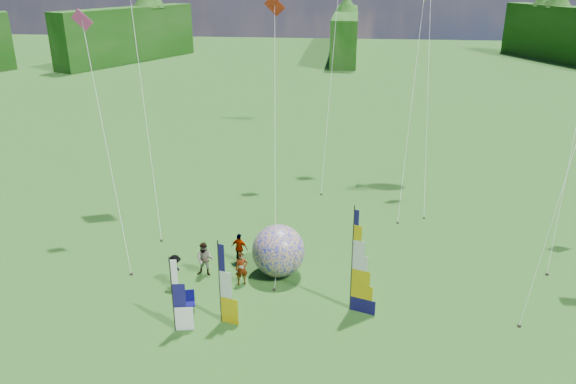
# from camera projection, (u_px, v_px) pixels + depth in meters

# --- Properties ---
(ground) EXTENTS (220.00, 220.00, 0.00)m
(ground) POSITION_uv_depth(u_px,v_px,m) (302.00, 360.00, 22.04)
(ground) COLOR #2A601D
(ground) RESTS_ON ground
(treeline_ring) EXTENTS (210.00, 210.00, 8.00)m
(treeline_ring) POSITION_uv_depth(u_px,v_px,m) (303.00, 271.00, 20.56)
(treeline_ring) COLOR #315920
(treeline_ring) RESTS_ON ground
(feather_banner_main) EXTENTS (1.30, 0.51, 4.92)m
(feather_banner_main) POSITION_uv_depth(u_px,v_px,m) (352.00, 261.00, 24.42)
(feather_banner_main) COLOR #161054
(feather_banner_main) RESTS_ON ground
(side_banner_left) EXTENTS (1.04, 0.37, 3.80)m
(side_banner_left) POSITION_uv_depth(u_px,v_px,m) (220.00, 284.00, 23.77)
(side_banner_left) COLOR #DDB00A
(side_banner_left) RESTS_ON ground
(side_banner_far) EXTENTS (1.01, 0.27, 3.41)m
(side_banner_far) POSITION_uv_depth(u_px,v_px,m) (172.00, 296.00, 23.23)
(side_banner_far) COLOR white
(side_banner_far) RESTS_ON ground
(bol_inflatable) EXTENTS (3.26, 3.26, 2.63)m
(bol_inflatable) POSITION_uv_depth(u_px,v_px,m) (278.00, 251.00, 27.79)
(bol_inflatable) COLOR #0013A5
(bol_inflatable) RESTS_ON ground
(spectator_a) EXTENTS (0.71, 0.59, 1.68)m
(spectator_a) POSITION_uv_depth(u_px,v_px,m) (242.00, 269.00, 27.10)
(spectator_a) COLOR #66594C
(spectator_a) RESTS_ON ground
(spectator_b) EXTENTS (0.87, 0.43, 1.78)m
(spectator_b) POSITION_uv_depth(u_px,v_px,m) (205.00, 259.00, 27.85)
(spectator_b) COLOR #66594C
(spectator_b) RESTS_ON ground
(spectator_c) EXTENTS (0.51, 1.10, 1.65)m
(spectator_c) POSITION_uv_depth(u_px,v_px,m) (175.00, 271.00, 26.92)
(spectator_c) COLOR #66594C
(spectator_c) RESTS_ON ground
(spectator_d) EXTENTS (1.00, 0.61, 1.59)m
(spectator_d) POSITION_uv_depth(u_px,v_px,m) (240.00, 248.00, 29.20)
(spectator_d) COLOR #66594C
(spectator_d) RESTS_ON ground
(camp_chair) EXTENTS (0.71, 0.71, 0.99)m
(camp_chair) POSITION_uv_depth(u_px,v_px,m) (189.00, 302.00, 24.98)
(camp_chair) COLOR #05053E
(camp_chair) RESTS_ON ground
(kite_whale) EXTENTS (9.28, 15.59, 23.03)m
(kite_whale) POSITION_uv_depth(u_px,v_px,m) (431.00, 16.00, 36.00)
(kite_whale) COLOR black
(kite_whale) RESTS_ON ground
(kite_rainbow_delta) EXTENTS (9.23, 12.49, 16.11)m
(kite_rainbow_delta) POSITION_uv_depth(u_px,v_px,m) (142.00, 86.00, 32.22)
(kite_rainbow_delta) COLOR #C93E2C
(kite_rainbow_delta) RESTS_ON ground
(small_kite_red) EXTENTS (4.71, 12.46, 13.22)m
(small_kite_red) POSITION_uv_depth(u_px,v_px,m) (275.00, 103.00, 34.73)
(small_kite_red) COLOR red
(small_kite_red) RESTS_ON ground
(small_kite_orange) EXTENTS (5.71, 10.42, 14.07)m
(small_kite_orange) POSITION_uv_depth(u_px,v_px,m) (412.00, 95.00, 34.79)
(small_kite_orange) COLOR #F29500
(small_kite_orange) RESTS_ON ground
(small_kite_pink) EXTENTS (6.03, 8.19, 12.78)m
(small_kite_pink) POSITION_uv_depth(u_px,v_px,m) (105.00, 135.00, 28.81)
(small_kite_pink) COLOR #E13688
(small_kite_pink) RESTS_ON ground
(small_kite_green) EXTENTS (6.10, 13.41, 22.84)m
(small_kite_green) POSITION_uv_depth(u_px,v_px,m) (336.00, 14.00, 38.64)
(small_kite_green) COLOR green
(small_kite_green) RESTS_ON ground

